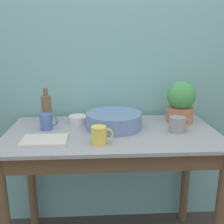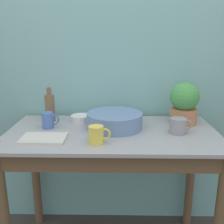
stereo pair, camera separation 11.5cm
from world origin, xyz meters
The scene contains 10 objects.
wall_back centered at (0.00, 0.72, 1.20)m, with size 6.00×0.05×2.40m.
counter_table centered at (0.00, 0.31, 0.68)m, with size 1.27×0.66×0.86m.
potted_plant centered at (0.47, 0.50, 1.00)m, with size 0.19×0.19×0.27m.
bowl_wash_large centered at (0.01, 0.40, 0.91)m, with size 0.35×0.35×0.10m.
bottle_tall centered at (-0.42, 0.53, 0.96)m, with size 0.06×0.06×0.23m.
mug_blue centered at (-0.40, 0.38, 0.91)m, with size 0.11×0.07×0.10m.
mug_yellow centered at (-0.08, 0.14, 0.91)m, with size 0.12×0.08×0.10m.
mug_grey centered at (0.39, 0.30, 0.91)m, with size 0.13×0.10×0.09m.
bowl_small_enamel_white centered at (-0.21, 0.52, 0.88)m, with size 0.13×0.13×0.04m.
tray_board centered at (-0.37, 0.18, 0.87)m, with size 0.24×0.16×0.02m.
Camera 2 is at (0.03, -1.16, 1.39)m, focal length 42.00 mm.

